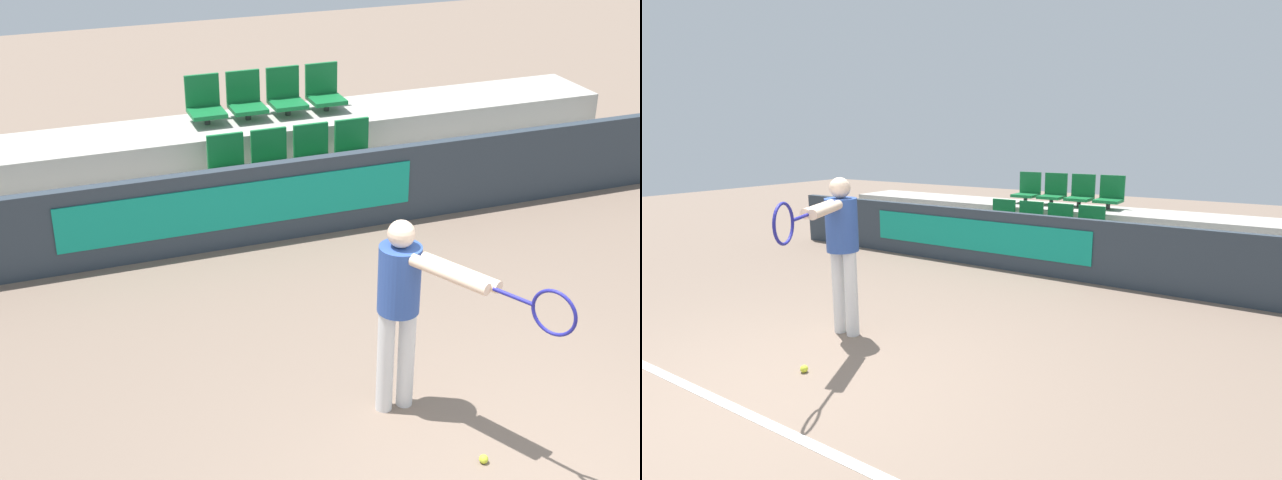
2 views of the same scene
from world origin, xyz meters
The scene contains 15 objects.
ground_plane centered at (0.00, 0.00, 0.00)m, with size 30.00×30.00×0.00m, color #7A6656.
court_baseline centered at (0.00, -0.37, 0.00)m, with size 4.52×0.08×0.01m.
barrier_wall centered at (-0.02, 4.26, 0.44)m, with size 9.10×0.14×0.88m.
bleacher_tier_front centered at (0.00, 4.86, 0.20)m, with size 8.70×1.03×0.40m.
bleacher_tier_middle centered at (0.00, 5.89, 0.40)m, with size 8.70×1.03×0.80m.
stadium_chair_0 centered at (-0.75, 4.99, 0.63)m, with size 0.41×0.42×0.55m.
stadium_chair_1 centered at (-0.25, 4.99, 0.63)m, with size 0.41×0.42×0.55m.
stadium_chair_2 centered at (0.25, 4.99, 0.63)m, with size 0.41×0.42×0.55m.
stadium_chair_3 centered at (0.75, 4.99, 0.63)m, with size 0.41×0.42×0.55m.
stadium_chair_4 centered at (-0.75, 6.02, 1.02)m, with size 0.41×0.42×0.55m.
stadium_chair_5 centered at (-0.25, 6.02, 1.02)m, with size 0.41×0.42×0.55m.
stadium_chair_6 centered at (0.25, 6.02, 1.02)m, with size 0.41×0.42×0.55m.
stadium_chair_7 centered at (0.75, 6.02, 1.02)m, with size 0.41×0.42×0.55m.
tennis_player centered at (-0.43, 1.05, 0.99)m, with size 0.79×1.41×1.60m.
tennis_ball centered at (-0.14, 0.29, 0.03)m, with size 0.07×0.07×0.07m.
Camera 2 is at (3.12, -2.31, 1.97)m, focal length 28.00 mm.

